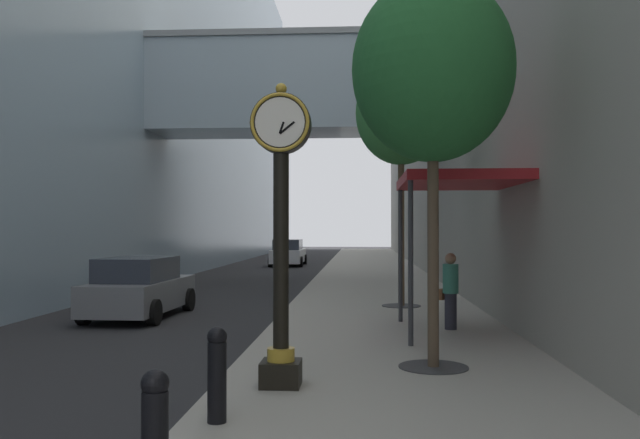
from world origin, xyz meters
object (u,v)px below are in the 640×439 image
at_px(street_clock, 281,220).
at_px(car_white_near, 288,253).
at_px(street_tree_near, 433,71).
at_px(street_tree_mid_near, 401,114).
at_px(bollard_nearest, 155,434).
at_px(pedestrian_walking, 450,289).
at_px(car_grey_mid, 140,288).
at_px(bollard_second, 217,372).

height_order(street_clock, car_white_near, street_clock).
distance_m(street_tree_near, car_white_near, 31.29).
height_order(street_tree_near, car_white_near, street_tree_near).
xyz_separation_m(street_clock, street_tree_mid_near, (2.25, 9.60, 3.13)).
xyz_separation_m(bollard_nearest, pedestrian_walking, (3.57, 9.35, 0.31)).
height_order(street_tree_near, car_grey_mid, street_tree_near).
distance_m(bollard_nearest, pedestrian_walking, 10.02).
bearing_deg(car_white_near, pedestrian_walking, -76.25).
xyz_separation_m(bollard_second, car_white_near, (-2.92, 33.61, 0.10)).
bearing_deg(pedestrian_walking, bollard_second, -116.70).
height_order(street_clock, street_tree_mid_near, street_tree_mid_near).
bearing_deg(street_clock, street_tree_mid_near, 76.78).
xyz_separation_m(street_clock, bollard_second, (-0.52, -1.74, -1.75)).
bearing_deg(car_white_near, bollard_second, -85.04).
xyz_separation_m(pedestrian_walking, car_grey_mid, (-7.73, 2.43, -0.24)).
relative_size(street_tree_near, pedestrian_walking, 3.74).
bearing_deg(street_tree_mid_near, bollard_second, -103.73).
relative_size(bollard_nearest, car_white_near, 0.23).
xyz_separation_m(street_clock, car_white_near, (-3.43, 31.87, -1.65)).
bearing_deg(street_tree_mid_near, car_white_near, 104.32).
distance_m(street_clock, pedestrian_walking, 6.34).
distance_m(pedestrian_walking, car_grey_mid, 8.11).
bearing_deg(bollard_nearest, street_tree_near, 62.70).
height_order(bollard_nearest, car_grey_mid, car_grey_mid).
height_order(bollard_nearest, bollard_second, same).
bearing_deg(car_white_near, street_tree_near, -79.44).
height_order(bollard_nearest, car_white_near, car_white_near).
relative_size(pedestrian_walking, car_white_near, 0.36).
bearing_deg(bollard_second, street_tree_near, 48.35).
xyz_separation_m(bollard_second, pedestrian_walking, (3.57, 7.10, 0.31)).
bearing_deg(car_grey_mid, street_tree_near, -42.81).
xyz_separation_m(bollard_nearest, car_grey_mid, (-4.16, 11.79, 0.07)).
bearing_deg(bollard_second, car_white_near, 94.96).
distance_m(street_tree_near, street_tree_mid_near, 8.26).
distance_m(street_tree_near, car_grey_mid, 10.29).
bearing_deg(car_white_near, street_tree_mid_near, -75.68).
distance_m(bollard_nearest, street_tree_mid_near, 14.70).
distance_m(bollard_second, car_grey_mid, 10.40).
height_order(street_clock, bollard_nearest, street_clock).
height_order(street_clock, pedestrian_walking, street_clock).
height_order(street_tree_mid_near, pedestrian_walking, street_tree_mid_near).
distance_m(bollard_nearest, street_tree_near, 7.32).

